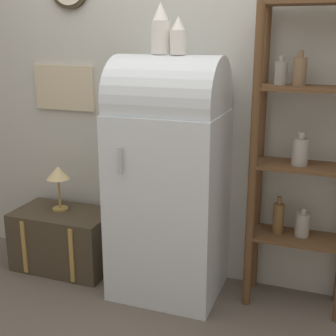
{
  "coord_description": "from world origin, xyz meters",
  "views": [
    {
      "loc": [
        0.95,
        -2.33,
        1.63
      ],
      "look_at": [
        -0.0,
        0.27,
        0.83
      ],
      "focal_mm": 50.0,
      "sensor_mm": 36.0,
      "label": 1
    }
  ],
  "objects_px": {
    "suitcase_trunk": "(64,239)",
    "vase_left": "(161,30)",
    "vase_center": "(178,37)",
    "desk_lamp": "(58,176)",
    "refrigerator": "(169,176)"
  },
  "relations": [
    {
      "from": "refrigerator",
      "to": "vase_center",
      "type": "distance_m",
      "value": 0.83
    },
    {
      "from": "desk_lamp",
      "to": "refrigerator",
      "type": "bearing_deg",
      "value": -4.24
    },
    {
      "from": "vase_left",
      "to": "vase_center",
      "type": "bearing_deg",
      "value": -10.29
    },
    {
      "from": "vase_left",
      "to": "desk_lamp",
      "type": "bearing_deg",
      "value": 176.33
    },
    {
      "from": "vase_center",
      "to": "desk_lamp",
      "type": "xyz_separation_m",
      "value": [
        -0.91,
        0.07,
        -0.94
      ]
    },
    {
      "from": "vase_center",
      "to": "refrigerator",
      "type": "bearing_deg",
      "value": 171.62
    },
    {
      "from": "suitcase_trunk",
      "to": "vase_left",
      "type": "distance_m",
      "value": 1.63
    },
    {
      "from": "suitcase_trunk",
      "to": "vase_center",
      "type": "height_order",
      "value": "vase_center"
    },
    {
      "from": "refrigerator",
      "to": "vase_left",
      "type": "distance_m",
      "value": 0.87
    },
    {
      "from": "suitcase_trunk",
      "to": "vase_left",
      "type": "xyz_separation_m",
      "value": [
        0.76,
        -0.02,
        1.44
      ]
    },
    {
      "from": "refrigerator",
      "to": "suitcase_trunk",
      "type": "relative_size",
      "value": 2.21
    },
    {
      "from": "suitcase_trunk",
      "to": "desk_lamp",
      "type": "bearing_deg",
      "value": 139.49
    },
    {
      "from": "refrigerator",
      "to": "suitcase_trunk",
      "type": "xyz_separation_m",
      "value": [
        -0.81,
        0.03,
        -0.57
      ]
    },
    {
      "from": "suitcase_trunk",
      "to": "vase_center",
      "type": "relative_size",
      "value": 3.27
    },
    {
      "from": "suitcase_trunk",
      "to": "desk_lamp",
      "type": "height_order",
      "value": "desk_lamp"
    }
  ]
}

